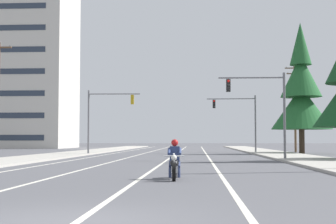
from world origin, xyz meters
The scene contains 13 objects.
ground_plane centered at (0.00, 0.00, 0.00)m, with size 400.00×400.00×0.00m, color #515156.
lane_stripe_center centered at (0.15, 45.00, 0.00)m, with size 0.16×100.00×0.01m, color beige.
lane_stripe_left centered at (-3.25, 45.00, 0.00)m, with size 0.16×100.00×0.01m, color beige.
lane_stripe_right centered at (3.22, 45.00, 0.00)m, with size 0.16×100.00×0.01m, color beige.
lane_stripe_far_left centered at (-6.45, 45.00, 0.00)m, with size 0.16×100.00×0.01m, color beige.
sidewalk_kerb_right centered at (10.01, 40.00, 0.07)m, with size 4.40×110.00×0.14m, color #ADA89E.
sidewalk_kerb_left centered at (-10.01, 40.00, 0.07)m, with size 4.40×110.00×0.14m, color #ADA89E.
motorcycle_with_rider centered at (1.44, 9.46, 0.59)m, with size 0.70×2.19×1.46m.
traffic_signal_near_right centered at (7.12, 26.75, 4.09)m, with size 4.73×0.38×6.20m.
traffic_signal_near_left centered at (-6.67, 38.66, 4.11)m, with size 5.04×0.50×6.20m.
traffic_signal_mid_right centered at (7.04, 44.97, 4.12)m, with size 5.27×0.44×6.20m.
utility_pole_right_far centered at (13.70, 49.68, 5.46)m, with size 2.23×0.26×10.19m.
conifer_tree_right_verge_far centered at (12.94, 42.63, 6.19)m, with size 6.14×6.14×13.51m.
Camera 1 is at (2.24, -8.75, 1.44)m, focal length 53.31 mm.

